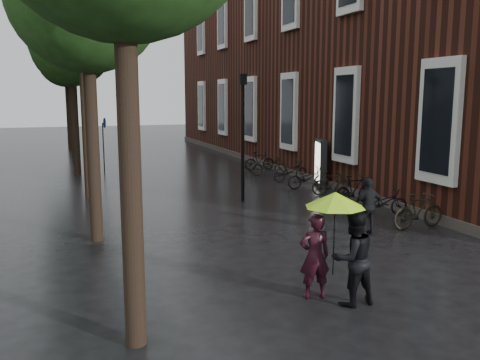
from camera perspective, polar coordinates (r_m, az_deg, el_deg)
name	(u,v)px	position (r m, az deg, el deg)	size (l,w,h in m)	color
ground	(397,331)	(8.86, 17.24, -15.86)	(120.00, 120.00, 0.00)	black
brick_building	(340,55)	(30.13, 11.19, 13.56)	(10.20, 33.20, 12.00)	#38160F
street_trees	(75,30)	(22.39, -18.06, 15.68)	(4.33, 34.03, 8.91)	black
person_burgundy	(315,256)	(9.55, 8.38, -8.46)	(0.59, 0.39, 1.61)	black
person_black	(353,258)	(9.37, 12.55, -8.55)	(0.84, 0.66, 1.73)	black
lime_umbrella	(335,200)	(9.07, 10.64, -2.19)	(1.08, 1.08, 1.60)	black
pedestrian_walking	(369,207)	(14.13, 14.24, -2.91)	(0.91, 0.38, 1.55)	black
parked_bicycles	(316,179)	(20.23, 8.56, 0.06)	(2.02, 12.80, 1.02)	black
ad_lightbox	(320,163)	(21.31, 9.02, 1.92)	(0.30, 1.30, 1.96)	black
lamp_post	(243,125)	(17.86, 0.31, 6.19)	(0.23, 0.23, 4.47)	black
cycle_sign	(104,137)	(25.47, -15.03, 4.72)	(0.14, 0.49, 2.69)	#262628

